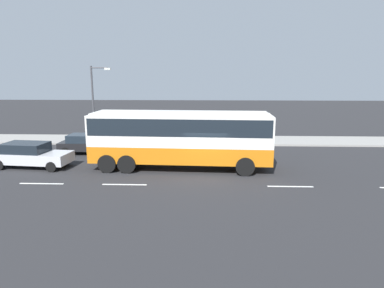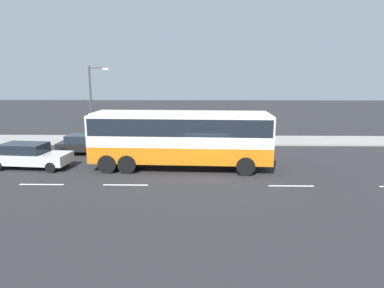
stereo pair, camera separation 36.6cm
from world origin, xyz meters
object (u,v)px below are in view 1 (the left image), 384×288
object	(u,v)px
car_black_sedan	(87,143)
street_lamp	(95,99)
car_silver_hatch	(31,154)
coach_bus	(181,134)
pedestrian_near_curb	(188,130)
pedestrian_at_crossing	(188,130)

from	to	relation	value
car_black_sedan	street_lamp	distance (m)	4.82
car_silver_hatch	coach_bus	bearing A→B (deg)	5.63
car_silver_hatch	pedestrian_near_curb	distance (m)	12.76
pedestrian_near_curb	pedestrian_at_crossing	world-z (taller)	pedestrian_near_curb
car_black_sedan	coach_bus	bearing A→B (deg)	-27.67
coach_bus	car_silver_hatch	distance (m)	9.63
pedestrian_at_crossing	street_lamp	bearing A→B (deg)	-57.05
coach_bus	pedestrian_at_crossing	world-z (taller)	coach_bus
car_silver_hatch	street_lamp	bearing A→B (deg)	81.83
car_black_sedan	pedestrian_at_crossing	world-z (taller)	pedestrian_at_crossing
pedestrian_at_crossing	street_lamp	distance (m)	8.37
car_black_sedan	pedestrian_near_curb	size ratio (longest dim) A/B	2.44
coach_bus	pedestrian_at_crossing	distance (m)	9.07
car_black_sedan	pedestrian_near_curb	world-z (taller)	pedestrian_near_curb
car_silver_hatch	pedestrian_near_curb	world-z (taller)	pedestrian_near_curb
car_black_sedan	car_silver_hatch	xyz separation A→B (m)	(-2.24, -3.87, 0.05)
coach_bus	car_silver_hatch	xyz separation A→B (m)	(-9.53, -0.02, -1.37)
car_silver_hatch	pedestrian_at_crossing	xyz separation A→B (m)	(9.59, 9.01, 0.20)
car_silver_hatch	pedestrian_at_crossing	bearing A→B (deg)	48.72
coach_bus	pedestrian_near_curb	xyz separation A→B (m)	(0.03, 8.42, -1.09)
pedestrian_at_crossing	street_lamp	xyz separation A→B (m)	(-7.75, -1.44, 2.81)
pedestrian_near_curb	car_black_sedan	bearing A→B (deg)	-29.61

